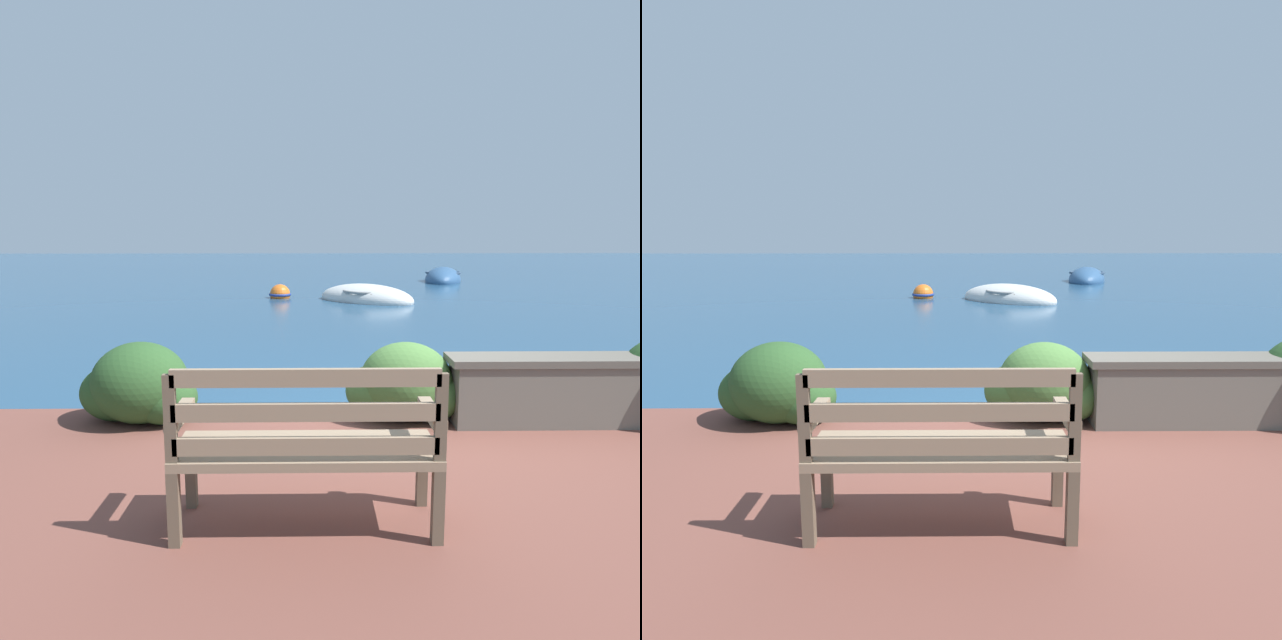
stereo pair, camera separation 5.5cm
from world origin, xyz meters
The scene contains 8 objects.
ground_plane centered at (0.00, 0.00, 0.00)m, with size 80.00×80.00×0.00m.
park_bench centered at (-0.77, -2.12, 0.70)m, with size 1.41×0.48×0.93m.
stone_wall centered at (1.39, -0.46, 0.51)m, with size 2.01×0.39×0.57m.
hedge_clump_far_left centered at (-2.18, -0.36, 0.51)m, with size 1.00×0.72×0.68m.
hedge_clump_left centered at (0.05, -0.32, 0.51)m, with size 0.97×0.70×0.66m.
rowboat_nearest centered at (0.69, 9.55, 0.07)m, with size 2.88×2.59×0.78m.
rowboat_mid centered at (3.99, 15.21, 0.08)m, with size 1.91×2.94×0.89m.
mooring_buoy centered at (-1.56, 10.30, 0.10)m, with size 0.61×0.61×0.55m.
Camera 1 is at (-0.75, -4.99, 1.81)m, focal length 32.00 mm.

